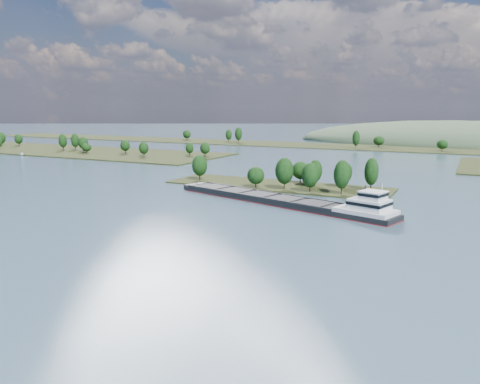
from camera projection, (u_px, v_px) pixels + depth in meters
The scene contains 7 objects.
ground at pixel (209, 213), 156.45m from camera, with size 1800.00×1800.00×0.00m, color #394E62.
tree_island at pixel (289, 178), 204.62m from camera, with size 100.00×30.00×14.96m.
left_bank at pixel (54, 149), 380.71m from camera, with size 300.00×80.00×14.93m.
back_shoreline at pixel (385, 148), 398.15m from camera, with size 900.00×60.00×16.34m.
hill_west at pixel (456, 143), 463.66m from camera, with size 320.00×160.00×44.00m, color #384D35.
cargo_barge at pixel (291, 201), 167.85m from camera, with size 92.20×36.26×12.55m.
motorboat at pixel (22, 154), 339.16m from camera, with size 2.25×5.98×2.31m, color white.
Camera 1 is at (78.16, -11.57, 34.87)m, focal length 35.00 mm.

